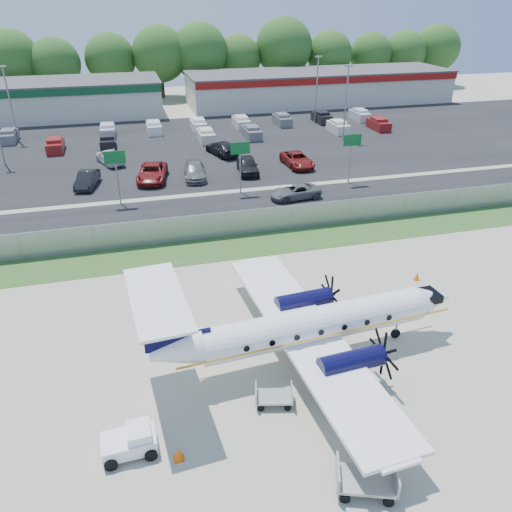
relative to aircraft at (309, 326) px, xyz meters
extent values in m
plane|color=#B0AC95|center=(-0.79, 1.36, -2.02)|extent=(170.00, 170.00, 0.00)
cube|color=#2D561E|center=(-0.79, 13.36, -2.01)|extent=(170.00, 4.00, 0.02)
cube|color=black|center=(-0.79, 20.36, -2.00)|extent=(170.00, 8.00, 0.02)
cube|color=black|center=(-0.79, 41.36, -2.00)|extent=(170.00, 32.00, 0.02)
cube|color=gray|center=(-0.79, 15.36, -1.02)|extent=(120.00, 0.02, 1.90)
cube|color=gray|center=(-0.79, 15.36, -0.04)|extent=(120.00, 0.06, 0.06)
cube|color=gray|center=(-0.79, 15.36, -1.97)|extent=(120.00, 0.06, 0.06)
cube|color=beige|center=(-24.79, 63.36, 0.48)|extent=(46.00, 12.00, 5.00)
cube|color=beige|center=(25.21, 63.36, 0.48)|extent=(44.00, 12.00, 5.00)
cube|color=#474749|center=(25.21, 63.36, 3.10)|extent=(44.40, 12.40, 0.24)
cube|color=maroon|center=(25.21, 57.26, 2.48)|extent=(44.00, 0.20, 1.00)
cylinder|color=gray|center=(-8.79, 24.36, 0.48)|extent=(0.14, 0.14, 5.00)
cube|color=#0C5923|center=(-8.79, 24.21, 2.28)|extent=(1.80, 0.08, 1.10)
cylinder|color=gray|center=(2.21, 24.36, 0.48)|extent=(0.14, 0.14, 5.00)
cube|color=#0C5923|center=(2.21, 24.21, 2.28)|extent=(1.80, 0.08, 1.10)
cylinder|color=gray|center=(13.21, 24.36, 0.48)|extent=(0.14, 0.14, 5.00)
cube|color=#0C5923|center=(13.21, 24.21, 2.28)|extent=(1.80, 0.08, 1.10)
cylinder|color=gray|center=(19.21, 39.36, 2.48)|extent=(0.18, 0.18, 9.00)
cube|color=gray|center=(19.21, 39.36, 6.98)|extent=(0.90, 0.35, 0.18)
cylinder|color=gray|center=(-20.79, 49.36, 2.48)|extent=(0.18, 0.18, 9.00)
cube|color=gray|center=(-20.79, 49.36, 6.98)|extent=(0.90, 0.35, 0.18)
cylinder|color=gray|center=(19.21, 49.36, 2.48)|extent=(0.18, 0.18, 9.00)
cube|color=gray|center=(19.21, 49.36, 6.98)|extent=(0.90, 0.35, 0.18)
cylinder|color=white|center=(0.37, 0.03, 0.00)|extent=(11.82, 2.64, 1.78)
cone|color=white|center=(7.24, 0.54, 0.00)|extent=(2.19, 1.93, 1.78)
cone|color=white|center=(-6.68, -0.50, 0.19)|extent=(2.56, 1.96, 1.78)
cube|color=black|center=(7.06, 0.52, 0.33)|extent=(0.93, 1.28, 0.42)
cube|color=white|center=(-0.09, -0.01, -0.52)|extent=(4.21, 16.67, 0.21)
cylinder|color=black|center=(1.13, -2.64, -0.38)|extent=(3.25, 1.26, 1.03)
cylinder|color=black|center=(0.73, 2.78, -0.38)|extent=(3.25, 1.26, 1.03)
cube|color=black|center=(-7.15, -0.53, 1.78)|extent=(1.79, 0.30, 2.72)
cube|color=white|center=(-7.25, -0.54, 3.14)|extent=(2.67, 5.96, 0.13)
cylinder|color=gray|center=(5.23, 0.39, -1.41)|extent=(0.11, 0.11, 1.22)
cylinder|color=black|center=(5.23, 0.39, -1.75)|extent=(0.54, 0.21, 0.52)
cylinder|color=black|center=(0.11, -2.72, -1.72)|extent=(0.63, 0.42, 0.60)
cylinder|color=black|center=(-0.30, 2.70, -1.72)|extent=(0.63, 0.42, 0.60)
cube|color=white|center=(-9.09, -3.74, -1.54)|extent=(2.24, 1.41, 0.61)
cube|color=white|center=(-8.65, -3.72, -1.06)|extent=(1.01, 1.18, 0.44)
cube|color=black|center=(-8.26, -3.70, -1.04)|extent=(0.20, 0.97, 0.35)
cylinder|color=black|center=(-9.84, -4.46, -1.75)|extent=(0.53, 0.22, 0.52)
cylinder|color=black|center=(-9.90, -3.10, -1.75)|extent=(0.53, 0.22, 0.52)
cylinder|color=black|center=(-8.27, -4.39, -1.75)|extent=(0.53, 0.22, 0.52)
cylinder|color=black|center=(-8.33, -3.03, -1.75)|extent=(0.53, 0.22, 0.52)
cube|color=gray|center=(-2.60, -2.65, -1.63)|extent=(1.91, 1.41, 0.10)
cube|color=gray|center=(-3.39, -2.45, -1.37)|extent=(0.31, 1.02, 0.52)
cube|color=gray|center=(-1.81, -2.84, -1.37)|extent=(0.31, 1.02, 0.52)
cylinder|color=black|center=(-3.30, -2.96, -1.86)|extent=(0.33, 0.17, 0.31)
cylinder|color=black|center=(-3.07, -2.05, -1.86)|extent=(0.33, 0.17, 0.31)
cylinder|color=black|center=(-2.13, -3.25, -1.86)|extent=(0.33, 0.17, 0.31)
cylinder|color=black|center=(-1.90, -2.33, -1.86)|extent=(0.33, 0.17, 0.31)
cube|color=gray|center=(-0.55, -7.85, -1.51)|extent=(2.59, 2.05, 0.14)
cube|color=gray|center=(-1.56, -7.47, -1.17)|extent=(0.55, 1.30, 0.68)
cube|color=gray|center=(0.45, -8.22, -1.17)|extent=(0.55, 1.30, 0.68)
cylinder|color=black|center=(-1.51, -8.15, -1.81)|extent=(0.43, 0.27, 0.41)
cylinder|color=black|center=(-1.08, -6.99, -1.81)|extent=(0.43, 0.27, 0.41)
cylinder|color=black|center=(-0.03, -8.70, -1.81)|extent=(0.43, 0.27, 0.41)
cylinder|color=black|center=(0.40, -7.54, -1.81)|extent=(0.43, 0.27, 0.41)
cone|color=#FF5F08|center=(9.67, 5.62, -1.75)|extent=(0.36, 0.36, 0.54)
cube|color=#FF5F08|center=(9.67, 5.62, -2.00)|extent=(0.38, 0.38, 0.03)
cone|color=#FF5F08|center=(-7.19, -4.63, -1.72)|extent=(0.39, 0.39, 0.59)
cube|color=#FF5F08|center=(-7.19, -4.63, -2.00)|extent=(0.42, 0.42, 0.03)
cone|color=#FF5F08|center=(-7.34, 16.70, -1.75)|extent=(0.36, 0.36, 0.54)
cube|color=#FF5F08|center=(-7.34, 16.70, -2.00)|extent=(0.38, 0.38, 0.03)
imported|color=#595B5E|center=(6.69, 21.58, -2.02)|extent=(4.86, 2.57, 1.30)
imported|color=black|center=(-11.74, 29.73, -2.02)|extent=(2.48, 4.78, 1.50)
imported|color=maroon|center=(-5.51, 29.98, -2.02)|extent=(3.70, 6.23, 1.62)
imported|color=#595B5E|center=(-1.29, 29.59, -2.02)|extent=(2.66, 5.43, 1.52)
imported|color=black|center=(4.27, 29.80, -2.02)|extent=(2.56, 5.16, 1.69)
imported|color=maroon|center=(10.02, 30.64, -2.02)|extent=(2.70, 5.48, 1.50)
imported|color=silver|center=(-9.59, 36.79, -2.02)|extent=(3.52, 5.24, 1.66)
imported|color=black|center=(3.01, 37.02, -2.02)|extent=(3.56, 5.79, 1.57)
camera|label=1|loc=(-7.78, -18.97, 14.68)|focal=35.00mm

